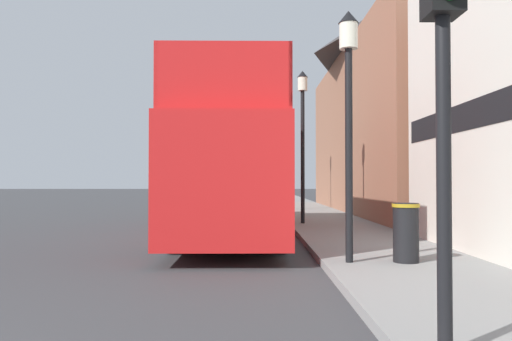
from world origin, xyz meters
The scene contains 10 objects.
ground_plane centered at (0.00, 21.00, 0.00)m, with size 144.00×144.00×0.00m, color #3D3D3F.
sidewalk centered at (7.29, 18.00, 0.07)m, with size 2.90×108.00×0.14m.
brick_terrace_rear centered at (11.74, 20.55, 5.27)m, with size 6.00×18.52×10.53m.
tour_bus centered at (4.04, 10.90, 1.83)m, with size 2.62×10.25×4.10m.
parked_car_ahead_of_bus centered at (4.75, 17.91, 0.68)m, with size 1.88×4.19×1.47m.
traffic_signal centered at (6.18, 1.07, 2.79)m, with size 0.28×0.42×3.61m.
lamp_post_nearest centered at (6.29, 5.69, 3.19)m, with size 0.35×0.35×4.39m.
lamp_post_second centered at (6.27, 13.62, 3.62)m, with size 0.35×0.35×5.09m.
lamp_post_third centered at (6.33, 21.55, 3.55)m, with size 0.35×0.35×4.98m.
litter_bin centered at (7.28, 5.70, 0.68)m, with size 0.48×0.48×1.02m.
Camera 1 is at (4.63, -2.96, 1.55)m, focal length 35.00 mm.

